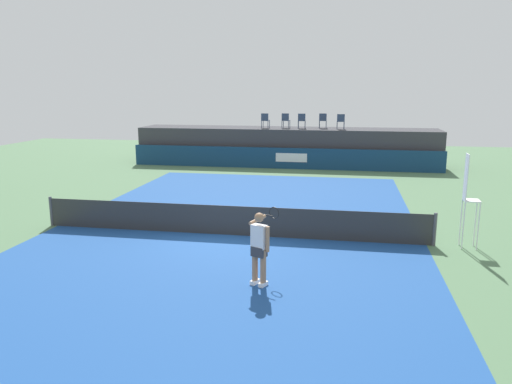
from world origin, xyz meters
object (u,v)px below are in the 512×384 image
spectator_chair_far_right (341,121)px  net_post_far (435,229)px  umpire_chair (468,194)px  spectator_chair_center (302,120)px  net_post_near (51,211)px  spectator_chair_left (286,120)px  tennis_player (260,246)px  tennis_ball (231,233)px  spectator_chair_far_left (265,120)px  spectator_chair_right (323,120)px

spectator_chair_far_right → net_post_far: bearing=-78.7°
umpire_chair → net_post_far: size_ratio=2.76×
spectator_chair_center → net_post_near: bearing=-115.1°
spectator_chair_left → tennis_player: size_ratio=0.50×
tennis_ball → spectator_chair_far_left: bearing=95.0°
spectator_chair_right → net_post_far: size_ratio=0.89×
net_post_near → tennis_player: 8.73m
spectator_chair_far_left → spectator_chair_far_right: (4.49, -0.02, 0.00)m
spectator_chair_left → tennis_ball: size_ratio=13.06×
spectator_chair_left → net_post_near: 16.52m
spectator_chair_center → net_post_far: 16.20m
tennis_ball → net_post_far: bearing=-0.8°
spectator_chair_far_left → net_post_far: bearing=-63.4°
spectator_chair_center → spectator_chair_right: same height
umpire_chair → tennis_ball: (-7.02, 0.09, -1.55)m
umpire_chair → spectator_chair_far_right: bearing=104.4°
spectator_chair_far_left → spectator_chair_right: (3.42, 0.55, 0.00)m
spectator_chair_center → tennis_ball: spectator_chair_center is taller
spectator_chair_far_right → umpire_chair: spectator_chair_far_right is taller
net_post_far → spectator_chair_left: bearing=112.4°
spectator_chair_center → tennis_ball: size_ratio=13.06×
spectator_chair_far_left → umpire_chair: 17.14m
spectator_chair_far_right → umpire_chair: 15.44m
spectator_chair_left → spectator_chair_far_right: (3.28, -0.26, 0.00)m
umpire_chair → tennis_player: size_ratio=1.56×
spectator_chair_far_left → umpire_chair: (8.32, -14.95, -1.11)m
spectator_chair_far_left → tennis_player: 19.09m
spectator_chair_right → umpire_chair: (4.89, -15.50, -1.11)m
spectator_chair_right → net_post_far: 16.17m
umpire_chair → net_post_near: size_ratio=2.76×
umpire_chair → net_post_far: umpire_chair is taller
tennis_ball → spectator_chair_right: bearing=82.1°
spectator_chair_far_right → net_post_near: spectator_chair_far_right is taller
net_post_far → tennis_ball: size_ratio=14.71×
tennis_player → spectator_chair_far_right: bearing=85.1°
spectator_chair_left → net_post_near: size_ratio=0.89×
spectator_chair_left → spectator_chair_center: 0.97m
spectator_chair_far_right → tennis_player: spectator_chair_far_right is taller
spectator_chair_far_right → spectator_chair_far_left: bearing=179.7°
spectator_chair_far_right → spectator_chair_center: bearing=174.4°
umpire_chair → tennis_ball: bearing=179.3°
spectator_chair_far_left → spectator_chair_right: same height
spectator_chair_far_left → spectator_chair_left: size_ratio=1.00×
spectator_chair_far_left → tennis_player: (2.90, -18.79, -1.73)m
spectator_chair_center → spectator_chair_right: size_ratio=1.00×
spectator_chair_right → net_post_near: bearing=-118.3°
spectator_chair_far_left → net_post_far: size_ratio=0.89×
spectator_chair_left → spectator_chair_center: size_ratio=1.00×
spectator_chair_center → umpire_chair: spectator_chair_center is taller
spectator_chair_far_left → spectator_chair_far_right: bearing=-0.3°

